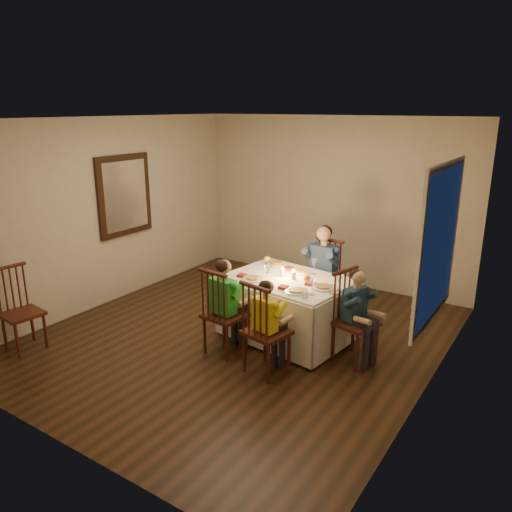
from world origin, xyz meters
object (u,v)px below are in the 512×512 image
Objects in this scene: chair_near_right at (266,371)px; child_yellow at (266,371)px; dining_table at (288,295)px; chair_near_left at (226,352)px; adult at (321,315)px; child_green at (226,352)px; serving_bowl at (276,265)px; chair_adult at (321,315)px; chair_extra at (27,348)px; chair_end at (354,361)px; child_teal at (354,361)px.

child_yellow is (0.00, 0.00, 0.00)m from chair_near_right.
chair_near_left is at bearing -110.71° from dining_table.
dining_table is 1.27× the size of adult.
child_green is 1.30m from serving_bowl.
chair_adult is at bearing -100.18° from child_green.
chair_extra is (-2.00, -1.22, 0.00)m from chair_near_left.
chair_adult and chair_near_right have the same top height.
chair_adult is at bearing 53.22° from serving_bowl.
chair_end is 1.46m from child_green.
child_teal reaches higher than chair_end.
dining_table is 1.59× the size of chair_extra.
chair_near_right is 2.85m from chair_extra.
child_green is (2.00, 1.22, 0.00)m from chair_extra.
chair_adult is 0.92× the size of child_green.
child_green reaches higher than child_yellow.
child_teal is at bearing -18.37° from serving_bowl.
serving_bowl is (-0.39, -0.53, 0.79)m from adult.
chair_extra is (-2.44, -2.78, 0.00)m from chair_adult.
chair_near_left is 1.63m from adult.
child_teal is at bearing -149.27° from child_green.
dining_table is 1.41× the size of child_green.
child_green is 1.08× the size of child_yellow.
dining_table is 1.04m from child_yellow.
child_green reaches higher than chair_end.
chair_near_right is 0.64m from child_green.
chair_near_right is 0.00m from child_yellow.
chair_adult is at bearing 58.84° from chair_end.
chair_extra is at bearing -132.23° from serving_bowl.
chair_near_left is 0.83× the size of adult.
serving_bowl is at bearing -123.81° from chair_adult.
adult is at bearing -34.75° from chair_extra.
child_green reaches higher than chair_near_right.
dining_table is 0.52m from serving_bowl.
child_teal reaches higher than child_yellow.
adult is at bearing 53.22° from serving_bowl.
chair_near_left is 1.00× the size of chair_near_right.
dining_table reaches higher than chair_near_right.
chair_near_right is 0.97× the size of child_teal.
serving_bowl is (-1.27, 0.42, 0.79)m from child_teal.
child_yellow is at bearing -67.25° from dining_table.
chair_end is at bearing -0.34° from dining_table.
adult reaches higher than chair_near_left.
chair_extra is at bearing 135.06° from child_teal.
chair_end is at bearing -44.34° from adult.
adult is at bearing 58.84° from child_teal.
child_green is 1.06× the size of child_teal.
chair_near_left is 2.34m from chair_extra.
chair_near_right is (0.18, -1.68, 0.00)m from chair_adult.
child_green reaches higher than chair_near_left.
dining_table is 1.49× the size of child_teal.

